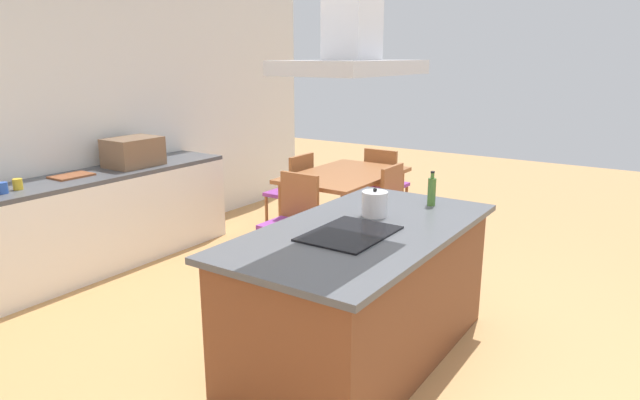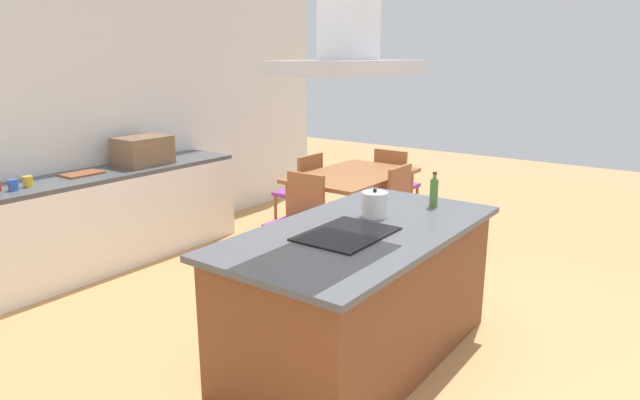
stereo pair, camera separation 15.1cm
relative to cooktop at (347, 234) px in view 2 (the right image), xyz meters
name	(u,v)px [view 2 (the right image)]	position (x,y,z in m)	size (l,w,h in m)	color
ground	(206,299)	(0.17, 1.50, -0.91)	(16.00, 16.00, 0.00)	tan
wall_back	(71,122)	(0.17, 3.25, 0.44)	(7.20, 0.10, 2.70)	white
kitchen_island	(360,293)	(0.17, 0.00, -0.45)	(2.02, 1.07, 0.90)	brown
cooktop	(347,234)	(0.00, 0.00, 0.00)	(0.60, 0.44, 0.01)	black
tea_kettle	(375,204)	(0.45, 0.07, 0.08)	(0.23, 0.18, 0.20)	silver
olive_oil_bottle	(434,192)	(0.92, -0.14, 0.10)	(0.06, 0.06, 0.25)	#47722D
back_counter	(114,216)	(0.29, 2.88, -0.46)	(2.60, 0.62, 0.90)	white
countertop_microwave	(143,151)	(0.68, 2.88, 0.13)	(0.50, 0.38, 0.28)	brown
coffee_mug_blue	(13,185)	(-0.63, 2.80, 0.04)	(0.08, 0.08, 0.09)	#2D56B2
coffee_mug_yellow	(28,181)	(-0.50, 2.84, 0.04)	(0.08, 0.08, 0.09)	gold
cutting_board	(82,174)	(0.03, 2.93, 0.00)	(0.34, 0.24, 0.02)	brown
dining_table	(353,181)	(2.14, 1.34, -0.24)	(1.40, 0.90, 0.75)	#995B33
chair_facing_island	(408,205)	(2.14, 0.68, -0.40)	(0.42, 0.42, 0.89)	purple
chair_facing_back_wall	(303,187)	(2.14, 2.01, -0.40)	(0.42, 0.42, 0.89)	purple
chair_at_right_end	(394,181)	(3.06, 1.34, -0.40)	(0.42, 0.42, 0.89)	purple
chair_at_left_end	(299,215)	(1.23, 1.34, -0.40)	(0.42, 0.42, 0.89)	purple
range_hood	(349,28)	(0.00, 0.00, 1.20)	(0.90, 0.55, 0.78)	#ADADB2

